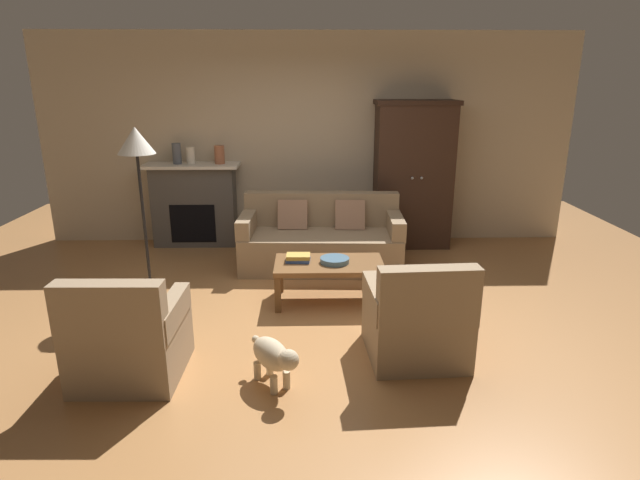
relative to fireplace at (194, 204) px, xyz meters
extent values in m
plane|color=#B27A47|center=(1.55, -2.30, -0.57)|extent=(9.60, 9.60, 0.00)
cube|color=beige|center=(1.55, 0.25, 0.83)|extent=(7.20, 0.10, 2.80)
cube|color=#4C4947|center=(0.00, 0.00, -0.03)|extent=(1.10, 0.36, 1.08)
cube|color=black|center=(0.00, -0.18, -0.23)|extent=(0.60, 0.01, 0.52)
cube|color=white|center=(0.00, -0.02, 0.53)|extent=(1.26, 0.48, 0.04)
cube|color=#382319|center=(2.95, -0.08, 0.37)|extent=(1.00, 0.52, 1.88)
cube|color=#2F1E15|center=(2.95, -0.08, 1.34)|extent=(1.06, 0.55, 0.06)
sphere|color=#ADAFB5|center=(2.89, -0.35, 0.41)|extent=(0.04, 0.04, 0.04)
sphere|color=#ADAFB5|center=(3.01, -0.35, 0.41)|extent=(0.04, 0.04, 0.04)
cube|color=#937A5B|center=(1.70, -0.98, -0.35)|extent=(1.94, 0.92, 0.44)
cube|color=#937A5B|center=(1.71, -0.64, 0.08)|extent=(1.91, 0.26, 0.42)
cube|color=#937A5B|center=(0.82, -0.94, -0.02)|extent=(0.19, 0.80, 0.22)
cube|color=#937A5B|center=(2.58, -1.02, -0.02)|extent=(0.19, 0.80, 0.22)
cube|color=#9E755B|center=(1.36, -0.77, 0.04)|extent=(0.37, 0.20, 0.37)
cube|color=#9E755B|center=(2.06, -0.80, 0.04)|extent=(0.37, 0.20, 0.37)
cube|color=brown|center=(1.76, -1.98, -0.17)|extent=(1.10, 0.60, 0.05)
cube|color=brown|center=(1.25, -2.24, -0.38)|extent=(0.06, 0.06, 0.37)
cube|color=brown|center=(2.27, -2.24, -0.38)|extent=(0.06, 0.06, 0.37)
cube|color=brown|center=(1.25, -1.72, -0.38)|extent=(0.06, 0.06, 0.37)
cube|color=brown|center=(2.27, -1.72, -0.38)|extent=(0.06, 0.06, 0.37)
cylinder|color=slate|center=(1.81, -1.99, -0.12)|extent=(0.29, 0.29, 0.05)
cube|color=#38569E|center=(1.44, -1.94, -0.13)|extent=(0.25, 0.19, 0.03)
cube|color=gold|center=(1.44, -1.94, -0.10)|extent=(0.24, 0.17, 0.04)
cylinder|color=#565B66|center=(-0.18, -0.02, 0.69)|extent=(0.12, 0.12, 0.27)
cylinder|color=beige|center=(0.00, -0.02, 0.66)|extent=(0.11, 0.11, 0.22)
cylinder|color=#A86042|center=(0.38, -0.02, 0.67)|extent=(0.13, 0.13, 0.24)
cube|color=#997F60|center=(0.19, -3.33, -0.36)|extent=(0.78, 0.78, 0.42)
cube|color=#997F60|center=(0.18, -3.64, 0.08)|extent=(0.76, 0.18, 0.46)
cube|color=#997F60|center=(0.52, -3.34, -0.05)|extent=(0.13, 0.70, 0.20)
cube|color=#997F60|center=(-0.14, -3.32, -0.05)|extent=(0.13, 0.70, 0.20)
cube|color=#997F60|center=(2.42, -3.09, -0.36)|extent=(0.80, 0.80, 0.42)
cube|color=#997F60|center=(2.44, -3.40, 0.08)|extent=(0.77, 0.20, 0.46)
cube|color=#997F60|center=(2.75, -3.07, -0.05)|extent=(0.16, 0.70, 0.20)
cube|color=#997F60|center=(2.09, -3.10, -0.05)|extent=(0.16, 0.70, 0.20)
cylinder|color=black|center=(-0.11, -1.84, -0.56)|extent=(0.26, 0.26, 0.02)
cylinder|color=black|center=(-0.11, -1.84, 0.19)|extent=(0.03, 0.03, 1.52)
cone|color=white|center=(-0.11, -1.84, 1.06)|extent=(0.36, 0.36, 0.26)
ellipsoid|color=beige|center=(1.27, -3.50, -0.32)|extent=(0.39, 0.44, 0.22)
sphere|color=beige|center=(1.40, -3.70, -0.26)|extent=(0.15, 0.15, 0.15)
cylinder|color=beige|center=(1.38, -3.57, -0.50)|extent=(0.06, 0.06, 0.14)
cylinder|color=beige|center=(1.29, -3.63, -0.50)|extent=(0.06, 0.06, 0.14)
cylinder|color=beige|center=(1.24, -3.37, -0.50)|extent=(0.06, 0.06, 0.14)
cylinder|color=beige|center=(1.15, -3.43, -0.50)|extent=(0.06, 0.06, 0.14)
sphere|color=beige|center=(1.13, -3.31, -0.30)|extent=(0.06, 0.06, 0.06)
camera|label=1|loc=(1.55, -6.93, 1.63)|focal=29.15mm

